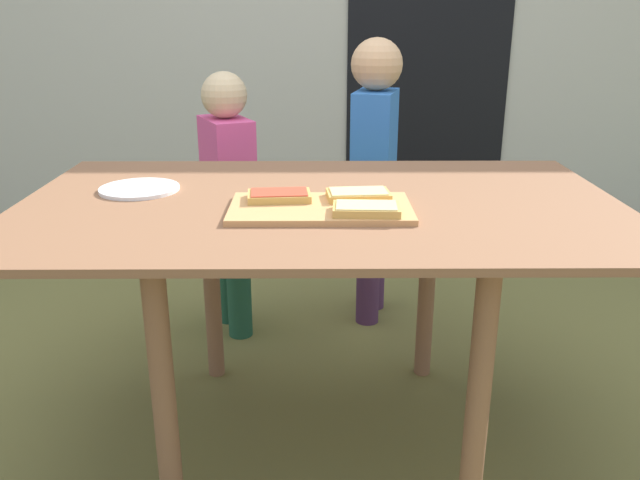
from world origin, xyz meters
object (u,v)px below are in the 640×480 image
object	(u,v)px
plate_white_left	(139,189)
child_left	(229,191)
pizza_slice_near_right	(366,209)
child_right	(374,160)
pizza_slice_far_left	(279,196)
cutting_board	(320,208)
pizza_slice_far_right	(358,195)
dining_table	(320,234)

from	to	relation	value
plate_white_left	child_left	distance (m)	0.64
pizza_slice_near_right	child_right	bearing A→B (deg)	83.90
pizza_slice_far_left	child_right	world-z (taller)	child_right
pizza_slice_far_left	cutting_board	bearing A→B (deg)	-27.21
pizza_slice_far_right	pizza_slice_far_left	bearing A→B (deg)	-177.53
dining_table	cutting_board	bearing A→B (deg)	-90.82
plate_white_left	child_left	bearing A→B (deg)	75.12
pizza_slice_far_left	child_left	distance (m)	0.79
dining_table	pizza_slice_near_right	distance (m)	0.22
pizza_slice_near_right	child_left	distance (m)	0.98
dining_table	pizza_slice_far_left	size ratio (longest dim) A/B	9.46
pizza_slice_near_right	pizza_slice_far_right	world-z (taller)	same
dining_table	pizza_slice_far_right	bearing A→B (deg)	-19.87
cutting_board	dining_table	bearing A→B (deg)	89.18
child_right	cutting_board	bearing A→B (deg)	-103.08
pizza_slice_far_right	child_right	bearing A→B (deg)	82.28
pizza_slice_far_right	plate_white_left	distance (m)	0.60
pizza_slice_near_right	cutting_board	bearing A→B (deg)	149.10
dining_table	plate_white_left	world-z (taller)	plate_white_left
cutting_board	child_left	size ratio (longest dim) A/B	0.45
cutting_board	child_right	distance (m)	0.93
plate_white_left	cutting_board	bearing A→B (deg)	-22.05
pizza_slice_near_right	pizza_slice_far_left	distance (m)	0.24
pizza_slice_far_left	pizza_slice_near_right	bearing A→B (deg)	-29.15
cutting_board	pizza_slice_far_left	bearing A→B (deg)	152.79
pizza_slice_far_right	pizza_slice_far_left	xyz separation A→B (m)	(-0.20, -0.01, 0.00)
plate_white_left	dining_table	bearing A→B (deg)	-11.85
cutting_board	pizza_slice_far_right	distance (m)	0.11
pizza_slice_far_left	plate_white_left	distance (m)	0.41
pizza_slice_near_right	child_left	xyz separation A→B (m)	(-0.43, 0.85, -0.19)
child_left	child_right	distance (m)	0.56
plate_white_left	child_right	bearing A→B (deg)	45.58
dining_table	child_left	world-z (taller)	child_left
cutting_board	pizza_slice_near_right	bearing A→B (deg)	-30.90
child_left	dining_table	bearing A→B (deg)	-64.77
child_left	child_right	world-z (taller)	child_right
pizza_slice_far_right	child_right	world-z (taller)	child_right
pizza_slice_far_right	plate_white_left	bearing A→B (deg)	166.80
cutting_board	child_left	distance (m)	0.87
dining_table	child_right	bearing A→B (deg)	75.55
dining_table	cutting_board	world-z (taller)	cutting_board
cutting_board	pizza_slice_near_right	world-z (taller)	pizza_slice_near_right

